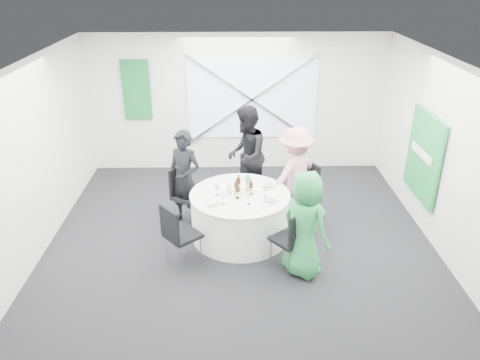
{
  "coord_description": "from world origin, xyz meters",
  "views": [
    {
      "loc": [
        -0.14,
        -6.24,
        4.03
      ],
      "look_at": [
        0.0,
        0.2,
        1.0
      ],
      "focal_mm": 35.0,
      "sensor_mm": 36.0,
      "label": 1
    }
  ],
  "objects_px": {
    "chair_front_right": "(293,236)",
    "person_woman_green": "(305,225)",
    "chair_back_left": "(183,190)",
    "person_woman_pink": "(295,174)",
    "chair_front_left": "(177,232)",
    "chair_back_right": "(304,187)",
    "person_man_back": "(246,155)",
    "person_man_back_left": "(184,179)",
    "banquet_table": "(240,215)",
    "green_water_bottle": "(248,184)",
    "chair_back": "(250,176)",
    "clear_water_bottle": "(229,190)"
  },
  "relations": [
    {
      "from": "chair_front_right",
      "to": "person_man_back",
      "type": "distance_m",
      "value": 2.26
    },
    {
      "from": "person_woman_pink",
      "to": "chair_back_right",
      "type": "bearing_deg",
      "value": 140.48
    },
    {
      "from": "chair_back",
      "to": "clear_water_bottle",
      "type": "bearing_deg",
      "value": -97.27
    },
    {
      "from": "chair_back_right",
      "to": "person_woman_green",
      "type": "xyz_separation_m",
      "value": [
        -0.24,
        -1.56,
        0.19
      ]
    },
    {
      "from": "clear_water_bottle",
      "to": "chair_back_right",
      "type": "bearing_deg",
      "value": 26.92
    },
    {
      "from": "person_man_back",
      "to": "person_woman_pink",
      "type": "height_order",
      "value": "person_man_back"
    },
    {
      "from": "chair_back",
      "to": "person_man_back",
      "type": "bearing_deg",
      "value": 130.57
    },
    {
      "from": "banquet_table",
      "to": "person_man_back",
      "type": "distance_m",
      "value": 1.37
    },
    {
      "from": "person_man_back",
      "to": "green_water_bottle",
      "type": "distance_m",
      "value": 1.15
    },
    {
      "from": "clear_water_bottle",
      "to": "chair_front_left",
      "type": "bearing_deg",
      "value": -135.57
    },
    {
      "from": "chair_back",
      "to": "person_woman_green",
      "type": "relative_size",
      "value": 0.59
    },
    {
      "from": "chair_back_right",
      "to": "green_water_bottle",
      "type": "height_order",
      "value": "green_water_bottle"
    },
    {
      "from": "person_man_back",
      "to": "green_water_bottle",
      "type": "xyz_separation_m",
      "value": [
        -0.01,
        -1.14,
        -0.02
      ]
    },
    {
      "from": "chair_back",
      "to": "chair_back_left",
      "type": "distance_m",
      "value": 1.29
    },
    {
      "from": "chair_back_left",
      "to": "person_man_back",
      "type": "distance_m",
      "value": 1.33
    },
    {
      "from": "chair_front_left",
      "to": "person_man_back_left",
      "type": "relative_size",
      "value": 0.59
    },
    {
      "from": "chair_back_right",
      "to": "person_woman_pink",
      "type": "xyz_separation_m",
      "value": [
        -0.17,
        0.02,
        0.22
      ]
    },
    {
      "from": "chair_front_left",
      "to": "person_woman_green",
      "type": "relative_size",
      "value": 0.62
    },
    {
      "from": "chair_back_left",
      "to": "chair_front_left",
      "type": "distance_m",
      "value": 1.32
    },
    {
      "from": "person_man_back_left",
      "to": "person_man_back",
      "type": "height_order",
      "value": "person_man_back"
    },
    {
      "from": "chair_back_left",
      "to": "clear_water_bottle",
      "type": "height_order",
      "value": "clear_water_bottle"
    },
    {
      "from": "chair_back_right",
      "to": "chair_front_left",
      "type": "xyz_separation_m",
      "value": [
        -2.0,
        -1.36,
        -0.02
      ]
    },
    {
      "from": "banquet_table",
      "to": "chair_back_left",
      "type": "bearing_deg",
      "value": 149.52
    },
    {
      "from": "chair_back_right",
      "to": "person_woman_pink",
      "type": "bearing_deg",
      "value": -124.38
    },
    {
      "from": "chair_back_left",
      "to": "chair_back_right",
      "type": "xyz_separation_m",
      "value": [
        2.03,
        0.04,
        0.03
      ]
    },
    {
      "from": "chair_back_left",
      "to": "chair_back",
      "type": "bearing_deg",
      "value": -32.0
    },
    {
      "from": "chair_back_left",
      "to": "chair_front_right",
      "type": "bearing_deg",
      "value": -100.75
    },
    {
      "from": "banquet_table",
      "to": "person_woman_pink",
      "type": "height_order",
      "value": "person_woman_pink"
    },
    {
      "from": "chair_front_right",
      "to": "person_woman_green",
      "type": "bearing_deg",
      "value": 113.85
    },
    {
      "from": "chair_back",
      "to": "chair_back_right",
      "type": "bearing_deg",
      "value": -21.74
    },
    {
      "from": "chair_front_left",
      "to": "person_man_back_left",
      "type": "bearing_deg",
      "value": -40.84
    },
    {
      "from": "banquet_table",
      "to": "person_man_back_left",
      "type": "bearing_deg",
      "value": 152.22
    },
    {
      "from": "chair_back",
      "to": "chair_back_left",
      "type": "bearing_deg",
      "value": -142.19
    },
    {
      "from": "chair_front_left",
      "to": "chair_front_right",
      "type": "bearing_deg",
      "value": -135.09
    },
    {
      "from": "chair_back",
      "to": "person_woman_green",
      "type": "bearing_deg",
      "value": -62.55
    },
    {
      "from": "person_woman_pink",
      "to": "chair_front_right",
      "type": "bearing_deg",
      "value": 49.12
    },
    {
      "from": "person_man_back",
      "to": "person_woman_pink",
      "type": "bearing_deg",
      "value": 56.31
    },
    {
      "from": "person_man_back",
      "to": "person_woman_green",
      "type": "bearing_deg",
      "value": 24.16
    },
    {
      "from": "chair_back_left",
      "to": "person_man_back_left",
      "type": "height_order",
      "value": "person_man_back_left"
    },
    {
      "from": "chair_front_right",
      "to": "person_woman_green",
      "type": "distance_m",
      "value": 0.28
    },
    {
      "from": "person_woman_green",
      "to": "chair_back_right",
      "type": "bearing_deg",
      "value": -50.08
    },
    {
      "from": "chair_back",
      "to": "chair_back_right",
      "type": "distance_m",
      "value": 1.05
    },
    {
      "from": "chair_back_right",
      "to": "banquet_table",
      "type": "bearing_deg",
      "value": -90.0
    },
    {
      "from": "chair_back",
      "to": "chair_front_right",
      "type": "relative_size",
      "value": 0.98
    },
    {
      "from": "chair_front_left",
      "to": "chair_back_right",
      "type": "bearing_deg",
      "value": -96.35
    },
    {
      "from": "chair_back_right",
      "to": "clear_water_bottle",
      "type": "relative_size",
      "value": 3.66
    },
    {
      "from": "chair_back_right",
      "to": "chair_front_right",
      "type": "height_order",
      "value": "chair_back_right"
    },
    {
      "from": "chair_back_left",
      "to": "person_woman_pink",
      "type": "height_order",
      "value": "person_woman_pink"
    },
    {
      "from": "chair_front_right",
      "to": "chair_back_left",
      "type": "bearing_deg",
      "value": -79.93
    },
    {
      "from": "person_woman_pink",
      "to": "clear_water_bottle",
      "type": "relative_size",
      "value": 5.91
    }
  ]
}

